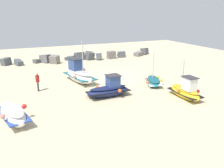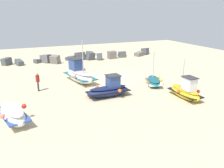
{
  "view_description": "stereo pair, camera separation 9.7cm",
  "coord_description": "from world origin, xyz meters",
  "px_view_note": "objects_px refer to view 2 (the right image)",
  "views": [
    {
      "loc": [
        -9.91,
        -22.4,
        6.82
      ],
      "look_at": [
        -2.21,
        -4.84,
        0.9
      ],
      "focal_mm": 38.87,
      "sensor_mm": 36.0,
      "label": 1
    },
    {
      "loc": [
        -9.82,
        -22.43,
        6.82
      ],
      "look_at": [
        -2.21,
        -4.84,
        0.9
      ],
      "focal_mm": 38.87,
      "sensor_mm": 36.0,
      "label": 2
    }
  ],
  "objects_px": {
    "fishing_boat_1": "(12,114)",
    "person_walking": "(38,81)",
    "fishing_boat_3": "(186,91)",
    "fishing_boat_2": "(153,81)",
    "fishing_boat_4": "(109,90)",
    "fishing_boat_0": "(79,74)"
  },
  "relations": [
    {
      "from": "fishing_boat_1",
      "to": "person_walking",
      "type": "relative_size",
      "value": 2.37
    },
    {
      "from": "person_walking",
      "to": "fishing_boat_3",
      "type": "bearing_deg",
      "value": 151.29
    },
    {
      "from": "fishing_boat_2",
      "to": "fishing_boat_4",
      "type": "height_order",
      "value": "fishing_boat_2"
    },
    {
      "from": "fishing_boat_2",
      "to": "fishing_boat_3",
      "type": "xyz_separation_m",
      "value": [
        0.34,
        -4.13,
        0.27
      ]
    },
    {
      "from": "fishing_boat_2",
      "to": "fishing_boat_4",
      "type": "xyz_separation_m",
      "value": [
        -5.09,
        -1.24,
        0.22
      ]
    },
    {
      "from": "fishing_boat_4",
      "to": "person_walking",
      "type": "height_order",
      "value": "fishing_boat_4"
    },
    {
      "from": "fishing_boat_1",
      "to": "fishing_boat_4",
      "type": "xyz_separation_m",
      "value": [
        7.4,
        1.91,
        0.04
      ]
    },
    {
      "from": "fishing_boat_0",
      "to": "person_walking",
      "type": "distance_m",
      "value": 4.31
    },
    {
      "from": "fishing_boat_0",
      "to": "fishing_boat_4",
      "type": "xyz_separation_m",
      "value": [
        1.05,
        -5.01,
        -0.2
      ]
    },
    {
      "from": "fishing_boat_0",
      "to": "fishing_boat_4",
      "type": "distance_m",
      "value": 5.12
    },
    {
      "from": "fishing_boat_1",
      "to": "fishing_boat_2",
      "type": "distance_m",
      "value": 12.88
    },
    {
      "from": "fishing_boat_4",
      "to": "fishing_boat_1",
      "type": "bearing_deg",
      "value": -167.43
    },
    {
      "from": "fishing_boat_0",
      "to": "fishing_boat_2",
      "type": "distance_m",
      "value": 7.21
    },
    {
      "from": "fishing_boat_2",
      "to": "fishing_boat_0",
      "type": "bearing_deg",
      "value": -98.58
    },
    {
      "from": "fishing_boat_3",
      "to": "person_walking",
      "type": "height_order",
      "value": "fishing_boat_3"
    },
    {
      "from": "fishing_boat_0",
      "to": "fishing_boat_4",
      "type": "height_order",
      "value": "fishing_boat_0"
    },
    {
      "from": "fishing_boat_2",
      "to": "fishing_boat_1",
      "type": "bearing_deg",
      "value": -52.89
    },
    {
      "from": "fishing_boat_2",
      "to": "person_walking",
      "type": "relative_size",
      "value": 2.07
    },
    {
      "from": "fishing_boat_1",
      "to": "fishing_boat_3",
      "type": "relative_size",
      "value": 1.15
    },
    {
      "from": "fishing_boat_1",
      "to": "fishing_boat_4",
      "type": "distance_m",
      "value": 7.64
    },
    {
      "from": "fishing_boat_1",
      "to": "person_walking",
      "type": "bearing_deg",
      "value": -35.2
    },
    {
      "from": "fishing_boat_4",
      "to": "person_walking",
      "type": "distance_m",
      "value": 6.31
    }
  ]
}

